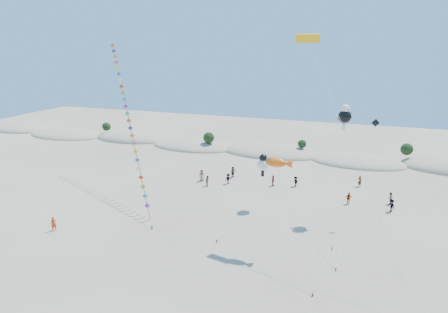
# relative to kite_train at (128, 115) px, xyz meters

# --- Properties ---
(ground) EXTENTS (160.00, 160.00, 0.00)m
(ground) POSITION_rel_kite_train_xyz_m (14.91, -20.42, -10.67)
(ground) COLOR gray
(ground) RESTS_ON ground
(dune_ridge) EXTENTS (145.30, 11.49, 5.57)m
(dune_ridge) POSITION_rel_kite_train_xyz_m (15.97, 24.72, -10.56)
(dune_ridge) COLOR tan
(dune_ridge) RESTS_ON ground
(kite_train) EXTENTS (17.72, 19.85, 20.60)m
(kite_train) POSITION_rel_kite_train_xyz_m (0.00, 0.00, 0.00)
(kite_train) COLOR #3F2D1E
(kite_train) RESTS_ON ground
(fish_kite) EXTENTS (5.89, 7.25, 9.51)m
(fish_kite) POSITION_rel_kite_train_xyz_m (23.15, -10.03, -1.66)
(fish_kite) COLOR #3F2D1E
(fish_kite) RESTS_ON ground
(cartoon_kite_low) EXTENTS (3.08, 11.16, 7.05)m
(cartoon_kite_low) POSITION_rel_kite_train_xyz_m (19.46, -0.70, -4.81)
(cartoon_kite_low) COLOR #3F2D1E
(cartoon_kite_low) RESTS_ON ground
(cartoon_kite_high) EXTENTS (2.00, 13.12, 13.50)m
(cartoon_kite_high) POSITION_rel_kite_train_xyz_m (28.56, -0.00, 1.60)
(cartoon_kite_high) COLOR #3F2D1E
(cartoon_kite_high) RESTS_ON ground
(parafoil_kite) EXTENTS (12.41, 13.35, 20.92)m
(parafoil_kite) POSITION_rel_kite_train_xyz_m (24.75, -5.13, 9.43)
(parafoil_kite) COLOR #3F2D1E
(parafoil_kite) RESTS_ON ground
(dark_kite) EXTENTS (3.68, 8.98, 12.04)m
(dark_kite) POSITION_rel_kite_train_xyz_m (30.89, -2.52, -2.65)
(dark_kite) COLOR #3F2D1E
(dark_kite) RESTS_ON ground
(flyer_foreground) EXTENTS (0.64, 0.69, 1.59)m
(flyer_foreground) POSITION_rel_kite_train_xyz_m (-0.87, -14.52, -9.88)
(flyer_foreground) COLOR red
(flyer_foreground) RESTS_ON ground
(beachgoers) EXTENTS (27.49, 8.86, 1.80)m
(beachgoers) POSITION_rel_kite_train_xyz_m (20.34, 6.34, -9.86)
(beachgoers) COLOR slate
(beachgoers) RESTS_ON ground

